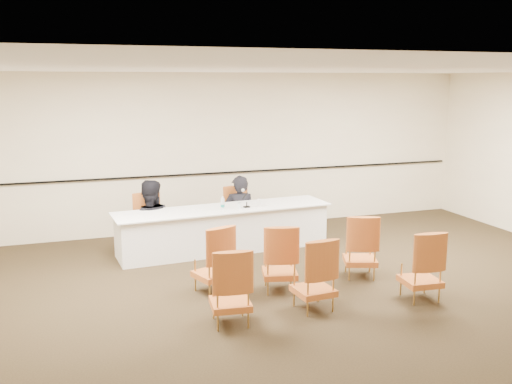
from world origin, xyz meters
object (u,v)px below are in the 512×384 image
at_px(water_bottle, 223,203).
at_px(coffee_cup, 259,203).
at_px(microphone, 247,199).
at_px(aud_chair_front_mid, 280,257).
at_px(aud_chair_front_left, 213,259).
at_px(aud_chair_front_right, 360,245).
at_px(aud_chair_back_left, 230,286).
at_px(panelist_main_chair, 239,214).
at_px(panelist_main, 239,219).
at_px(aud_chair_back_mid, 314,273).
at_px(panelist_second, 150,229).
at_px(drinking_glass, 240,206).
at_px(panelist_second_chair, 150,222).
at_px(panel_table, 224,229).
at_px(aud_chair_back_right, 421,265).

relative_size(water_bottle, coffee_cup, 1.63).
height_order(microphone, aud_chair_front_mid, microphone).
height_order(aud_chair_front_left, aud_chair_front_right, same).
distance_m(water_bottle, aud_chair_front_mid, 2.04).
bearing_deg(aud_chair_back_left, panelist_main_chair, 77.66).
xyz_separation_m(panelist_main, aud_chair_back_mid, (-0.09, -3.42, 0.11)).
bearing_deg(panelist_main_chair, panelist_second, 180.00).
distance_m(water_bottle, drinking_glass, 0.29).
distance_m(panelist_second, panelist_second_chair, 0.11).
relative_size(panel_table, aud_chair_back_left, 3.88).
xyz_separation_m(drinking_glass, aud_chair_back_left, (-0.98, -2.79, -0.31)).
relative_size(aud_chair_back_mid, aud_chair_back_right, 1.00).
relative_size(panelist_second, coffee_cup, 12.55).
bearing_deg(panelist_second, microphone, 168.50).
relative_size(aud_chair_front_left, aud_chair_back_left, 1.00).
distance_m(coffee_cup, aud_chair_front_right, 2.07).
relative_size(panel_table, aud_chair_front_right, 3.88).
bearing_deg(aud_chair_front_left, panelist_second_chair, 84.00).
xyz_separation_m(aud_chair_back_mid, aud_chair_back_right, (1.48, -0.14, 0.00)).
xyz_separation_m(panelist_main_chair, aud_chair_back_right, (1.39, -3.56, 0.00)).
distance_m(aud_chair_front_left, aud_chair_back_left, 1.07).
height_order(water_bottle, aud_chair_back_right, water_bottle).
xyz_separation_m(panelist_main_chair, microphone, (-0.08, -0.67, 0.41)).
bearing_deg(drinking_glass, panel_table, 152.83).
bearing_deg(aud_chair_back_left, panelist_main, 77.66).
xyz_separation_m(aud_chair_front_left, aud_chair_back_right, (2.52, -1.14, 0.00)).
xyz_separation_m(panelist_main, panelist_main_chair, (-0.00, 0.00, 0.11)).
distance_m(microphone, water_bottle, 0.43).
bearing_deg(panelist_second_chair, aud_chair_back_right, -52.65).
relative_size(panelist_main_chair, drinking_glass, 9.50).
bearing_deg(panel_table, aud_chair_front_mid, -88.31).
relative_size(panelist_second_chair, microphone, 3.14).
relative_size(panelist_main_chair, aud_chair_front_right, 1.00).
distance_m(panelist_main, aud_chair_front_mid, 2.68).
relative_size(panel_table, drinking_glass, 36.85).
bearing_deg(coffee_cup, aud_chair_back_mid, -94.67).
height_order(panel_table, panelist_second, panelist_second).
bearing_deg(aud_chair_front_mid, coffee_cup, 94.12).
bearing_deg(microphone, panel_table, 162.17).
bearing_deg(aud_chair_front_mid, aud_chair_front_left, 179.69).
xyz_separation_m(panelist_second_chair, drinking_glass, (1.42, -0.59, 0.31)).
bearing_deg(aud_chair_front_right, aud_chair_front_left, -162.32).
xyz_separation_m(panelist_main, coffee_cup, (0.13, -0.71, 0.44)).
height_order(panelist_main_chair, panelist_second_chair, same).
bearing_deg(panelist_second, panelist_second_chair, -0.00).
relative_size(water_bottle, aud_chair_back_left, 0.23).
bearing_deg(panelist_second_chair, aud_chair_back_left, -86.55).
relative_size(panelist_second, aud_chair_back_left, 1.78).
height_order(aud_chair_front_left, aud_chair_back_mid, same).
height_order(panel_table, aud_chair_back_mid, aud_chair_back_mid).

